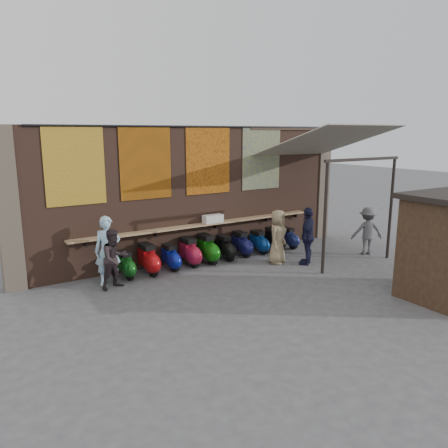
# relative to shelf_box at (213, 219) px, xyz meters

# --- Properties ---
(ground) EXTENTS (70.00, 70.00, 0.00)m
(ground) POSITION_rel_shelf_box_xyz_m (-0.34, -2.30, -1.25)
(ground) COLOR #474749
(ground) RESTS_ON ground
(brick_wall) EXTENTS (10.00, 0.40, 4.00)m
(brick_wall) POSITION_rel_shelf_box_xyz_m (-0.34, 0.40, 0.75)
(brick_wall) COLOR brown
(brick_wall) RESTS_ON ground
(pier_left) EXTENTS (0.50, 0.50, 4.00)m
(pier_left) POSITION_rel_shelf_box_xyz_m (-5.54, 0.40, 0.75)
(pier_left) COLOR #4C4238
(pier_left) RESTS_ON ground
(pier_right) EXTENTS (0.50, 0.50, 4.00)m
(pier_right) POSITION_rel_shelf_box_xyz_m (4.86, 0.40, 0.75)
(pier_right) COLOR #4C4238
(pier_right) RESTS_ON ground
(eating_counter) EXTENTS (8.00, 0.32, 0.05)m
(eating_counter) POSITION_rel_shelf_box_xyz_m (-0.34, 0.03, -0.15)
(eating_counter) COLOR #9E7A51
(eating_counter) RESTS_ON brick_wall
(shelf_box) EXTENTS (0.62, 0.27, 0.24)m
(shelf_box) POSITION_rel_shelf_box_xyz_m (0.00, 0.00, 0.00)
(shelf_box) COLOR white
(shelf_box) RESTS_ON eating_counter
(tapestry_redgold) EXTENTS (1.50, 0.02, 2.00)m
(tapestry_redgold) POSITION_rel_shelf_box_xyz_m (-3.94, 0.18, 1.75)
(tapestry_redgold) COLOR maroon
(tapestry_redgold) RESTS_ON brick_wall
(tapestry_sun) EXTENTS (1.50, 0.02, 2.00)m
(tapestry_sun) POSITION_rel_shelf_box_xyz_m (-2.04, 0.18, 1.75)
(tapestry_sun) COLOR orange
(tapestry_sun) RESTS_ON brick_wall
(tapestry_orange) EXTENTS (1.50, 0.02, 2.00)m
(tapestry_orange) POSITION_rel_shelf_box_xyz_m (-0.04, 0.18, 1.75)
(tapestry_orange) COLOR #AF6215
(tapestry_orange) RESTS_ON brick_wall
(tapestry_multi) EXTENTS (1.50, 0.02, 2.00)m
(tapestry_multi) POSITION_rel_shelf_box_xyz_m (1.96, 0.18, 1.75)
(tapestry_multi) COLOR navy
(tapestry_multi) RESTS_ON brick_wall
(hang_rail) EXTENTS (9.50, 0.06, 0.06)m
(hang_rail) POSITION_rel_shelf_box_xyz_m (-0.34, 0.17, 2.73)
(hang_rail) COLOR black
(hang_rail) RESTS_ON brick_wall
(scooter_stool_0) EXTENTS (0.34, 0.75, 0.72)m
(scooter_stool_0) POSITION_rel_shelf_box_xyz_m (-2.92, -0.30, -0.89)
(scooter_stool_0) COLOR #0E4A13
(scooter_stool_0) RESTS_ON ground
(scooter_stool_1) EXTENTS (0.39, 0.87, 0.83)m
(scooter_stool_1) POSITION_rel_shelf_box_xyz_m (-2.28, -0.34, -0.83)
(scooter_stool_1) COLOR #B00D11
(scooter_stool_1) RESTS_ON ground
(scooter_stool_2) EXTENTS (0.34, 0.76, 0.72)m
(scooter_stool_2) POSITION_rel_shelf_box_xyz_m (-1.60, -0.32, -0.89)
(scooter_stool_2) COLOR navy
(scooter_stool_2) RESTS_ON ground
(scooter_stool_3) EXTENTS (0.38, 0.86, 0.81)m
(scooter_stool_3) POSITION_rel_shelf_box_xyz_m (-0.97, -0.27, -0.84)
(scooter_stool_3) COLOR #A91634
(scooter_stool_3) RESTS_ON ground
(scooter_stool_4) EXTENTS (0.40, 0.89, 0.84)m
(scooter_stool_4) POSITION_rel_shelf_box_xyz_m (-0.39, -0.31, -0.82)
(scooter_stool_4) COLOR #105D0D
(scooter_stool_4) RESTS_ON ground
(scooter_stool_5) EXTENTS (0.35, 0.78, 0.74)m
(scooter_stool_5) POSITION_rel_shelf_box_xyz_m (0.22, -0.32, -0.88)
(scooter_stool_5) COLOR black
(scooter_stool_5) RESTS_ON ground
(scooter_stool_6) EXTENTS (0.36, 0.81, 0.77)m
(scooter_stool_6) POSITION_rel_shelf_box_xyz_m (0.88, -0.26, -0.86)
(scooter_stool_6) COLOR #121447
(scooter_stool_6) RESTS_ON ground
(scooter_stool_7) EXTENTS (0.33, 0.74, 0.71)m
(scooter_stool_7) POSITION_rel_shelf_box_xyz_m (1.56, -0.28, -0.89)
(scooter_stool_7) COLOR navy
(scooter_stool_7) RESTS_ON ground
(scooter_stool_8) EXTENTS (0.35, 0.78, 0.74)m
(scooter_stool_8) POSITION_rel_shelf_box_xyz_m (2.16, -0.32, -0.87)
(scooter_stool_8) COLOR black
(scooter_stool_8) RESTS_ON ground
(scooter_stool_9) EXTENTS (0.32, 0.70, 0.67)m
(scooter_stool_9) POSITION_rel_shelf_box_xyz_m (2.80, -0.32, -0.91)
(scooter_stool_9) COLOR navy
(scooter_stool_9) RESTS_ON ground
(diner_left) EXTENTS (0.75, 0.60, 1.77)m
(diner_left) POSITION_rel_shelf_box_xyz_m (-3.46, -0.54, -0.36)
(diner_left) COLOR #9DCAE5
(diner_left) RESTS_ON ground
(diner_right) EXTENTS (0.85, 0.74, 1.51)m
(diner_right) POSITION_rel_shelf_box_xyz_m (-3.41, -0.90, -0.49)
(diner_right) COLOR #291F22
(diner_right) RESTS_ON ground
(shopper_navy) EXTENTS (1.06, 0.91, 1.70)m
(shopper_navy) POSITION_rel_shelf_box_xyz_m (2.01, -2.01, -0.40)
(shopper_navy) COLOR #161833
(shopper_navy) RESTS_ON ground
(shopper_grey) EXTENTS (1.13, 0.98, 1.51)m
(shopper_grey) POSITION_rel_shelf_box_xyz_m (4.35, -2.25, -0.49)
(shopper_grey) COLOR #58575C
(shopper_grey) RESTS_ON ground
(shopper_tan) EXTENTS (0.94, 0.84, 1.61)m
(shopper_tan) POSITION_rel_shelf_box_xyz_m (1.34, -1.46, -0.44)
(shopper_tan) COLOR #8E7B5A
(shopper_tan) RESTS_ON ground
(stall_sign) EXTENTS (1.20, 0.07, 0.50)m
(stall_sign) POSITION_rel_shelf_box_xyz_m (3.01, -5.00, 0.46)
(stall_sign) COLOR gold
(stall_sign) RESTS_ON market_stall
(stall_shelf) EXTENTS (1.80, 0.15, 0.06)m
(stall_shelf) POSITION_rel_shelf_box_xyz_m (3.01, -5.00, -0.39)
(stall_shelf) COLOR #473321
(stall_shelf) RESTS_ON market_stall
(awning_canvas) EXTENTS (3.20, 3.28, 0.97)m
(awning_canvas) POSITION_rel_shelf_box_xyz_m (3.16, -1.40, 2.30)
(awning_canvas) COLOR beige
(awning_canvas) RESTS_ON brick_wall
(awning_ledger) EXTENTS (3.30, 0.08, 0.12)m
(awning_ledger) POSITION_rel_shelf_box_xyz_m (3.16, 0.19, 2.70)
(awning_ledger) COLOR #33261C
(awning_ledger) RESTS_ON brick_wall
(awning_header) EXTENTS (3.00, 0.08, 0.08)m
(awning_header) POSITION_rel_shelf_box_xyz_m (3.16, -2.90, 1.83)
(awning_header) COLOR black
(awning_header) RESTS_ON awning_post_left
(awning_post_left) EXTENTS (0.09, 0.09, 3.10)m
(awning_post_left) POSITION_rel_shelf_box_xyz_m (1.76, -2.90, 0.30)
(awning_post_left) COLOR black
(awning_post_left) RESTS_ON ground
(awning_post_right) EXTENTS (0.09, 0.09, 3.10)m
(awning_post_right) POSITION_rel_shelf_box_xyz_m (4.56, -2.90, 0.30)
(awning_post_right) COLOR black
(awning_post_right) RESTS_ON ground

